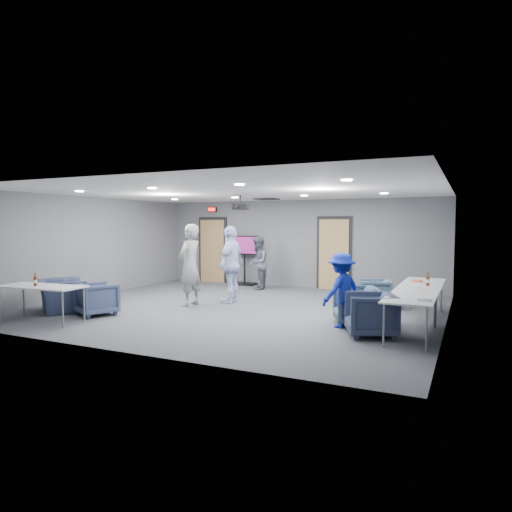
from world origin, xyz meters
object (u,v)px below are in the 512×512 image
at_px(table_right_b, 412,298).
at_px(tv_stand, 245,257).
at_px(chair_right_b, 356,306).
at_px(person_a, 190,265).
at_px(person_d, 341,290).
at_px(chair_right_a, 375,293).
at_px(chair_right_c, 371,315).
at_px(person_c, 231,264).
at_px(chair_front_a, 97,299).
at_px(person_b, 258,263).
at_px(bottle_front, 35,281).
at_px(table_right_a, 423,285).
at_px(projector, 240,207).
at_px(chair_front_b, 61,295).
at_px(table_front_left, 41,288).
at_px(bottle_right, 428,281).

xyz_separation_m(table_right_b, tv_stand, (-5.69, 4.86, 0.21)).
bearing_deg(chair_right_b, person_a, -117.71).
height_order(person_d, chair_right_a, person_d).
bearing_deg(tv_stand, chair_right_c, -45.43).
xyz_separation_m(person_c, chair_front_a, (-1.87, -2.63, -0.61)).
height_order(person_b, tv_stand, same).
distance_m(table_right_b, bottle_front, 7.19).
relative_size(table_right_a, table_right_b, 1.01).
bearing_deg(table_right_b, projector, 64.67).
xyz_separation_m(chair_right_b, bottle_front, (-5.82, -2.52, 0.45)).
bearing_deg(chair_front_b, table_right_b, -137.42).
bearing_deg(person_b, chair_right_b, 30.97).
distance_m(person_d, chair_front_b, 6.21).
height_order(chair_front_b, projector, projector).
xyz_separation_m(chair_right_c, bottle_front, (-6.27, -1.70, 0.45)).
distance_m(chair_front_b, table_front_left, 1.17).
xyz_separation_m(person_d, chair_front_b, (-6.10, -1.13, -0.35)).
xyz_separation_m(person_a, chair_front_a, (-1.18, -1.82, -0.63)).
bearing_deg(bottle_front, person_c, 56.71).
bearing_deg(person_a, person_c, 143.85).
bearing_deg(tv_stand, projector, -65.28).
bearing_deg(person_b, chair_right_a, 51.49).
height_order(chair_right_a, chair_right_b, chair_right_b).
height_order(person_d, chair_right_b, person_d).
height_order(table_right_a, table_front_left, same).
xyz_separation_m(table_right_a, table_right_b, (0.00, -1.90, -0.00)).
xyz_separation_m(person_d, chair_right_a, (0.20, 2.32, -0.37)).
relative_size(person_c, table_right_a, 0.98).
xyz_separation_m(table_right_b, projector, (-4.41, 2.09, 1.71)).
bearing_deg(person_c, table_front_left, -34.99).
bearing_deg(person_a, chair_front_b, -46.04).
xyz_separation_m(chair_front_a, bottle_right, (6.50, 2.29, 0.48)).
height_order(table_front_left, projector, projector).
relative_size(person_d, chair_front_a, 1.84).
relative_size(person_d, table_right_a, 0.73).
xyz_separation_m(chair_right_c, tv_stand, (-5.04, 5.12, 0.52)).
bearing_deg(chair_right_c, bottle_right, 133.01).
height_order(table_right_b, bottle_front, bottle_front).
xyz_separation_m(table_front_left, projector, (2.42, 3.97, 1.72)).
relative_size(chair_right_c, table_front_left, 0.46).
distance_m(person_b, chair_right_b, 5.20).
bearing_deg(person_d, person_c, -89.30).
xyz_separation_m(person_c, table_right_a, (4.49, 0.16, -0.27)).
height_order(person_d, bottle_right, person_d).
distance_m(chair_right_a, bottle_front, 7.36).
distance_m(person_c, chair_front_b, 3.98).
bearing_deg(chair_right_c, table_right_a, 141.59).
bearing_deg(person_a, projector, 150.82).
xyz_separation_m(bottle_front, tv_stand, (1.23, 6.82, 0.07)).
xyz_separation_m(chair_right_a, chair_front_a, (-5.26, -3.42, 0.01)).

